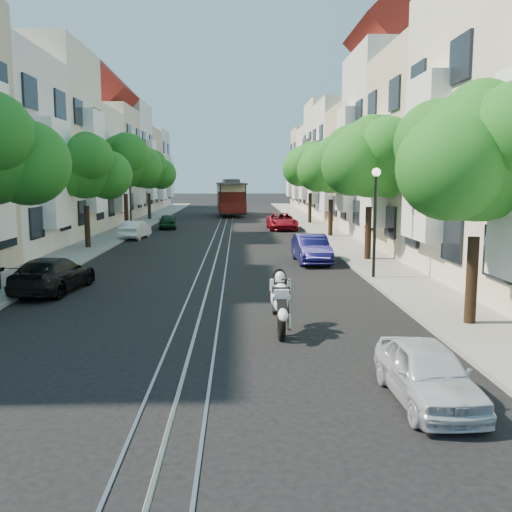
{
  "coord_description": "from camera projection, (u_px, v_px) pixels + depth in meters",
  "views": [
    {
      "loc": [
        1.11,
        -17.48,
        3.91
      ],
      "look_at": [
        1.71,
        2.07,
        1.22
      ],
      "focal_mm": 40.0,
      "sensor_mm": 36.0,
      "label": 1
    }
  ],
  "objects": [
    {
      "name": "lane_line",
      "position": [
        225.0,
        227.0,
        45.53
      ],
      "size": [
        0.08,
        80.0,
        0.01
      ],
      "primitive_type": "cube",
      "color": "tan",
      "rests_on": "ground"
    },
    {
      "name": "tree_e_a",
      "position": [
        481.0,
        158.0,
        14.43
      ],
      "size": [
        4.72,
        3.87,
        6.27
      ],
      "color": "black",
      "rests_on": "ground"
    },
    {
      "name": "rail_right",
      "position": [
        232.0,
        227.0,
        45.54
      ],
      "size": [
        0.06,
        80.0,
        0.02
      ],
      "primitive_type": "cube",
      "color": "gray",
      "rests_on": "ground"
    },
    {
      "name": "tree_w_d",
      "position": [
        149.0,
        170.0,
        52.58
      ],
      "size": [
        4.84,
        3.99,
        6.52
      ],
      "color": "black",
      "rests_on": "ground"
    },
    {
      "name": "parked_car_w_near",
      "position": [
        53.0,
        275.0,
        19.58
      ],
      "size": [
        2.22,
        4.37,
        1.22
      ],
      "primitive_type": "imported",
      "rotation": [
        0.0,
        0.0,
        3.02
      ],
      "color": "black",
      "rests_on": "ground"
    },
    {
      "name": "tree_w_c",
      "position": [
        125.0,
        162.0,
        41.63
      ],
      "size": [
        5.13,
        4.28,
        7.09
      ],
      "color": "black",
      "rests_on": "ground"
    },
    {
      "name": "parked_car_e_far",
      "position": [
        282.0,
        221.0,
        43.2
      ],
      "size": [
        2.24,
        4.61,
        1.26
      ],
      "primitive_type": "imported",
      "rotation": [
        0.0,
        0.0,
        0.03
      ],
      "color": "maroon",
      "rests_on": "ground"
    },
    {
      "name": "tree_e_b",
      "position": [
        371.0,
        160.0,
        26.27
      ],
      "size": [
        4.93,
        4.08,
        6.68
      ],
      "color": "black",
      "rests_on": "ground"
    },
    {
      "name": "parked_car_w_far",
      "position": [
        168.0,
        221.0,
        44.17
      ],
      "size": [
        1.77,
        3.5,
        1.14
      ],
      "primitive_type": "imported",
      "rotation": [
        0.0,
        0.0,
        3.27
      ],
      "color": "#16371D",
      "rests_on": "ground"
    },
    {
      "name": "parked_car_e_mid",
      "position": [
        311.0,
        249.0,
        26.34
      ],
      "size": [
        1.55,
        4.03,
        1.31
      ],
      "primitive_type": "imported",
      "rotation": [
        0.0,
        0.0,
        0.04
      ],
      "color": "#0B0B3A",
      "rests_on": "ground"
    },
    {
      "name": "tree_w_b",
      "position": [
        86.0,
        169.0,
        30.83
      ],
      "size": [
        4.72,
        3.87,
        6.27
      ],
      "color": "black",
      "rests_on": "ground"
    },
    {
      "name": "parked_car_w_mid",
      "position": [
        135.0,
        230.0,
        36.92
      ],
      "size": [
        1.61,
        3.67,
        1.17
      ],
      "primitive_type": "imported",
      "rotation": [
        0.0,
        0.0,
        3.03
      ],
      "color": "white",
      "rests_on": "ground"
    },
    {
      "name": "cable_car",
      "position": [
        231.0,
        196.0,
        59.41
      ],
      "size": [
        3.39,
        9.15,
        3.45
      ],
      "rotation": [
        0.0,
        0.0,
        0.07
      ],
      "color": "black",
      "rests_on": "ground"
    },
    {
      "name": "sidewalk_east",
      "position": [
        315.0,
        226.0,
        45.74
      ],
      "size": [
        2.5,
        80.0,
        0.12
      ],
      "primitive_type": "cube",
      "color": "gray",
      "rests_on": "ground"
    },
    {
      "name": "sportbike_rider",
      "position": [
        280.0,
        299.0,
        14.28
      ],
      "size": [
        0.55,
        2.09,
        1.62
      ],
      "rotation": [
        0.0,
        0.0,
        -0.01
      ],
      "color": "black",
      "rests_on": "ground"
    },
    {
      "name": "tree_e_d",
      "position": [
        311.0,
        166.0,
        48.03
      ],
      "size": [
        5.01,
        4.16,
        6.85
      ],
      "color": "black",
      "rests_on": "ground"
    },
    {
      "name": "rail_slot",
      "position": [
        225.0,
        227.0,
        45.53
      ],
      "size": [
        0.06,
        80.0,
        0.02
      ],
      "primitive_type": "cube",
      "color": "gray",
      "rests_on": "ground"
    },
    {
      "name": "tree_e_c",
      "position": [
        332.0,
        167.0,
        37.18
      ],
      "size": [
        4.84,
        3.99,
        6.52
      ],
      "color": "black",
      "rests_on": "ground"
    },
    {
      "name": "ground",
      "position": [
        225.0,
        227.0,
        45.53
      ],
      "size": [
        200.0,
        200.0,
        0.0
      ],
      "primitive_type": "plane",
      "color": "black",
      "rests_on": "ground"
    },
    {
      "name": "sidewalk_west",
      "position": [
        134.0,
        227.0,
        45.3
      ],
      "size": [
        2.5,
        80.0,
        0.12
      ],
      "primitive_type": "cube",
      "color": "gray",
      "rests_on": "ground"
    },
    {
      "name": "lamp_west",
      "position": [
        130.0,
        194.0,
        39.01
      ],
      "size": [
        0.32,
        0.32,
        4.16
      ],
      "color": "black",
      "rests_on": "ground"
    },
    {
      "name": "rail_left",
      "position": [
        218.0,
        227.0,
        45.51
      ],
      "size": [
        0.06,
        80.0,
        0.02
      ],
      "primitive_type": "cube",
      "color": "gray",
      "rests_on": "ground"
    },
    {
      "name": "townhouses_west",
      "position": [
        72.0,
        163.0,
        44.39
      ],
      "size": [
        7.75,
        72.0,
        11.76
      ],
      "color": "silver",
      "rests_on": "ground"
    },
    {
      "name": "townhouses_east",
      "position": [
        374.0,
        162.0,
        45.1
      ],
      "size": [
        7.75,
        72.0,
        12.0
      ],
      "color": "beige",
      "rests_on": "ground"
    },
    {
      "name": "parked_car_e_near",
      "position": [
        427.0,
        373.0,
        9.94
      ],
      "size": [
        1.34,
        3.16,
        1.07
      ],
      "primitive_type": "imported",
      "rotation": [
        0.0,
        0.0,
        0.03
      ],
      "color": "silver",
      "rests_on": "ground"
    },
    {
      "name": "lamp_east",
      "position": [
        375.0,
        206.0,
        21.57
      ],
      "size": [
        0.32,
        0.32,
        4.16
      ],
      "color": "black",
      "rests_on": "ground"
    }
  ]
}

